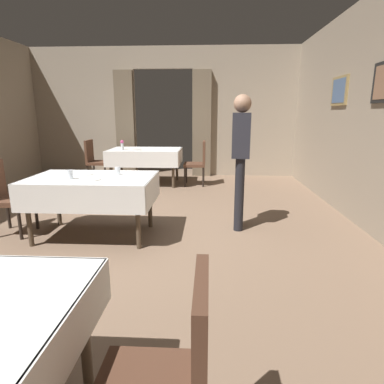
{
  "coord_description": "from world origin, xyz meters",
  "views": [
    {
      "loc": [
        1.11,
        -3.79,
        1.49
      ],
      "look_at": [
        0.89,
        0.2,
        0.52
      ],
      "focal_mm": 30.32,
      "sensor_mm": 36.0,
      "label": 1
    }
  ],
  "objects": [
    {
      "name": "dining_table_far",
      "position": [
        -0.26,
        3.06,
        0.65
      ],
      "size": [
        1.51,
        1.02,
        0.75
      ],
      "color": "#4C3D2D",
      "rests_on": "ground"
    },
    {
      "name": "glass_mid_a",
      "position": [
        -0.03,
        0.12,
        0.8
      ],
      "size": [
        0.07,
        0.07,
        0.1
      ],
      "primitive_type": "cylinder",
      "color": "silver",
      "rests_on": "dining_table_mid"
    },
    {
      "name": "chair_far_right",
      "position": [
        0.88,
        3.0,
        0.52
      ],
      "size": [
        0.44,
        0.44,
        0.93
      ],
      "color": "black",
      "rests_on": "ground"
    },
    {
      "name": "flower_vase_far",
      "position": [
        -0.7,
        2.88,
        0.86
      ],
      "size": [
        0.07,
        0.07,
        0.2
      ],
      "color": "silver",
      "rests_on": "dining_table_far"
    },
    {
      "name": "plate_far_b",
      "position": [
        -0.4,
        2.87,
        0.76
      ],
      "size": [
        0.22,
        0.22,
        0.01
      ],
      "primitive_type": "cylinder",
      "color": "white",
      "rests_on": "dining_table_far"
    },
    {
      "name": "person_waiter_by_doorway",
      "position": [
        1.51,
        0.34,
        1.02
      ],
      "size": [
        0.26,
        0.38,
        1.72
      ],
      "color": "black",
      "rests_on": "ground"
    },
    {
      "name": "plate_mid_b",
      "position": [
        -0.23,
        -0.24,
        0.76
      ],
      "size": [
        0.2,
        0.2,
        0.01
      ],
      "primitive_type": "cylinder",
      "color": "white",
      "rests_on": "dining_table_mid"
    },
    {
      "name": "chair_far_left",
      "position": [
        -1.4,
        3.16,
        0.52
      ],
      "size": [
        0.44,
        0.44,
        0.93
      ],
      "color": "black",
      "rests_on": "ground"
    },
    {
      "name": "dining_table_mid",
      "position": [
        -0.3,
        -0.04,
        0.65
      ],
      "size": [
        1.49,
        0.96,
        0.75
      ],
      "color": "#4C3D2D",
      "rests_on": "ground"
    },
    {
      "name": "plate_mid_c",
      "position": [
        -0.44,
        0.1,
        0.76
      ],
      "size": [
        0.2,
        0.2,
        0.01
      ],
      "primitive_type": "cylinder",
      "color": "white",
      "rests_on": "dining_table_mid"
    },
    {
      "name": "wall_back",
      "position": [
        0.0,
        4.18,
        1.51
      ],
      "size": [
        6.4,
        0.27,
        3.0
      ],
      "color": "gray",
      "rests_on": "ground"
    },
    {
      "name": "chair_mid_left",
      "position": [
        -1.43,
        -0.02,
        0.52
      ],
      "size": [
        0.44,
        0.44,
        0.93
      ],
      "color": "black",
      "rests_on": "ground"
    },
    {
      "name": "glass_mid_d",
      "position": [
        -0.49,
        -0.19,
        0.8
      ],
      "size": [
        0.07,
        0.07,
        0.11
      ],
      "primitive_type": "cylinder",
      "color": "silver",
      "rests_on": "dining_table_mid"
    },
    {
      "name": "ground",
      "position": [
        0.0,
        0.0,
        0.0
      ],
      "size": [
        10.08,
        10.08,
        0.0
      ],
      "primitive_type": "plane",
      "color": "#7A604C"
    },
    {
      "name": "chair_near_right",
      "position": [
        0.97,
        -2.77,
        0.52
      ],
      "size": [
        0.44,
        0.44,
        0.93
      ],
      "color": "black",
      "rests_on": "ground"
    }
  ]
}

